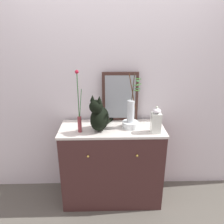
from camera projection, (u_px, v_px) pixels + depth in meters
name	position (u px, v px, depth m)	size (l,w,h in m)	color
ground_plane	(112.00, 197.00, 2.70)	(6.00, 6.00, 0.00)	#57534B
wall_back	(111.00, 87.00, 2.53)	(4.40, 0.08, 2.60)	silver
sideboard	(112.00, 164.00, 2.53)	(1.12, 0.49, 0.93)	#402322
mirror_leaning	(120.00, 97.00, 2.47)	(0.40, 0.03, 0.56)	#3E2620
cat_sitting	(99.00, 116.00, 2.25)	(0.29, 0.45, 0.40)	black
vase_slim_green	(79.00, 115.00, 2.21)	(0.06, 0.04, 0.64)	brown
bowl_porcelain	(130.00, 125.00, 2.36)	(0.17, 0.17, 0.07)	white
vase_glass_clear	(131.00, 109.00, 2.30)	(0.15, 0.18, 0.52)	silver
jar_lidded_porcelain	(156.00, 121.00, 2.22)	(0.10, 0.10, 0.28)	white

